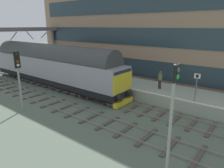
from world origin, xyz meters
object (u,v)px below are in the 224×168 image
object	(u,v)px
waiting_passenger	(160,78)
signal_post_mid	(18,73)
diesel_locomotive	(51,64)
platform_number_sign	(197,83)
signal_post_near	(172,112)

from	to	relation	value
waiting_passenger	signal_post_mid	bearing A→B (deg)	71.72
diesel_locomotive	signal_post_mid	size ratio (longest dim) A/B	4.22
signal_post_mid	platform_number_sign	distance (m)	13.56
diesel_locomotive	waiting_passenger	size ratio (longest dim) A/B	12.26
signal_post_near	waiting_passenger	world-z (taller)	signal_post_near
signal_post_near	platform_number_sign	distance (m)	7.95
signal_post_near	waiting_passenger	size ratio (longest dim) A/B	3.15
signal_post_mid	platform_number_sign	world-z (taller)	signal_post_mid
diesel_locomotive	signal_post_near	world-z (taller)	signal_post_near
diesel_locomotive	waiting_passenger	world-z (taller)	diesel_locomotive
signal_post_near	platform_number_sign	world-z (taller)	signal_post_near
platform_number_sign	waiting_passenger	world-z (taller)	platform_number_sign
signal_post_near	diesel_locomotive	bearing A→B (deg)	70.28
signal_post_near	waiting_passenger	xyz separation A→B (m)	(9.26, 4.82, -1.18)
diesel_locomotive	signal_post_mid	world-z (taller)	signal_post_mid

